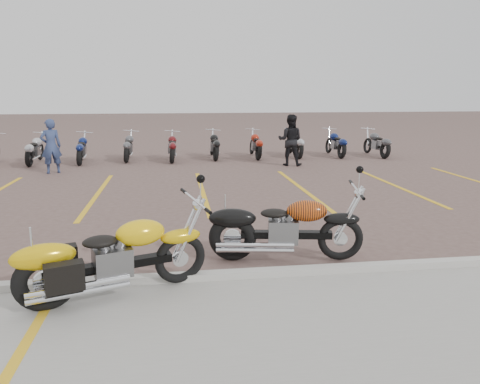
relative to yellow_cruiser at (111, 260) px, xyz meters
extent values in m
plane|color=brown|center=(1.55, 2.36, -0.50)|extent=(100.00, 100.00, 0.00)
cube|color=#ADAAA3|center=(1.55, 0.36, -0.44)|extent=(60.00, 0.18, 0.12)
torus|color=black|center=(0.86, 0.31, -0.15)|extent=(0.71, 0.35, 0.71)
torus|color=black|center=(-0.74, -0.26, -0.15)|extent=(0.78, 0.43, 0.76)
cube|color=black|center=(0.06, 0.02, -0.08)|extent=(1.39, 0.60, 0.11)
cube|color=slate|center=(0.01, 0.00, -0.02)|extent=(0.54, 0.46, 0.37)
ellipsoid|color=yellow|center=(0.35, 0.12, 0.31)|extent=(0.72, 0.54, 0.33)
ellipsoid|color=black|center=(-0.12, -0.04, 0.27)|extent=(0.50, 0.41, 0.13)
torus|color=black|center=(3.34, 0.84, -0.15)|extent=(0.71, 0.23, 0.70)
torus|color=black|center=(1.70, 1.12, -0.15)|extent=(0.76, 0.30, 0.74)
cube|color=black|center=(2.52, 0.98, -0.09)|extent=(1.40, 0.36, 0.11)
cube|color=slate|center=(2.46, 0.99, -0.03)|extent=(0.50, 0.39, 0.36)
ellipsoid|color=black|center=(2.81, 0.93, 0.30)|extent=(0.67, 0.44, 0.32)
ellipsoid|color=black|center=(2.33, 1.02, 0.25)|extent=(0.46, 0.35, 0.13)
imported|color=navy|center=(-3.07, 9.85, 0.37)|extent=(0.75, 0.63, 1.74)
imported|color=black|center=(4.91, 10.36, 0.40)|extent=(1.07, 0.96, 1.80)
camera|label=1|loc=(0.84, -5.77, 2.09)|focal=35.00mm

